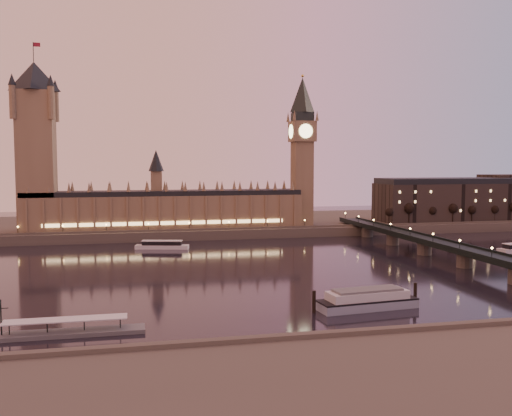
# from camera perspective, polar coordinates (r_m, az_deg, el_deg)

# --- Properties ---
(ground) EXTENTS (700.00, 700.00, 0.00)m
(ground) POSITION_cam_1_polar(r_m,az_deg,el_deg) (271.42, 1.16, -6.00)
(ground) COLOR black
(ground) RESTS_ON ground
(far_embankment) EXTENTS (560.00, 130.00, 6.00)m
(far_embankment) POSITION_cam_1_polar(r_m,az_deg,el_deg) (436.83, -0.12, -1.56)
(far_embankment) COLOR #423D35
(far_embankment) RESTS_ON ground
(palace_of_westminster) EXTENTS (180.00, 26.62, 52.00)m
(palace_of_westminster) POSITION_cam_1_polar(r_m,az_deg,el_deg) (381.95, -9.02, 0.31)
(palace_of_westminster) COLOR brown
(palace_of_westminster) RESTS_ON ground
(victoria_tower) EXTENTS (31.68, 31.68, 118.00)m
(victoria_tower) POSITION_cam_1_polar(r_m,az_deg,el_deg) (384.78, -21.15, 6.66)
(victoria_tower) COLOR brown
(victoria_tower) RESTS_ON ground
(big_ben) EXTENTS (17.68, 17.68, 104.00)m
(big_ben) POSITION_cam_1_polar(r_m,az_deg,el_deg) (398.04, 4.64, 6.61)
(big_ben) COLOR brown
(big_ben) RESTS_ON ground
(westminster_bridge) EXTENTS (13.20, 260.00, 15.30)m
(westminster_bridge) POSITION_cam_1_polar(r_m,az_deg,el_deg) (305.10, 18.17, -4.00)
(westminster_bridge) COLOR black
(westminster_bridge) RESTS_ON ground
(city_block) EXTENTS (155.00, 45.00, 34.00)m
(city_block) POSITION_cam_1_polar(r_m,az_deg,el_deg) (468.54, 20.94, 0.92)
(city_block) COLOR black
(city_block) RESTS_ON ground
(bare_tree_0) EXTENTS (6.27, 6.27, 12.76)m
(bare_tree_0) POSITION_cam_1_polar(r_m,az_deg,el_deg) (410.44, 13.26, -0.32)
(bare_tree_0) COLOR black
(bare_tree_0) RESTS_ON ground
(bare_tree_1) EXTENTS (6.27, 6.27, 12.76)m
(bare_tree_1) POSITION_cam_1_polar(r_m,az_deg,el_deg) (417.81, 15.29, -0.28)
(bare_tree_1) COLOR black
(bare_tree_1) RESTS_ON ground
(bare_tree_2) EXTENTS (6.27, 6.27, 12.76)m
(bare_tree_2) POSITION_cam_1_polar(r_m,az_deg,el_deg) (425.67, 17.24, -0.23)
(bare_tree_2) COLOR black
(bare_tree_2) RESTS_ON ground
(bare_tree_3) EXTENTS (6.27, 6.27, 12.76)m
(bare_tree_3) POSITION_cam_1_polar(r_m,az_deg,el_deg) (434.02, 19.11, -0.19)
(bare_tree_3) COLOR black
(bare_tree_3) RESTS_ON ground
(bare_tree_4) EXTENTS (6.27, 6.27, 12.76)m
(bare_tree_4) POSITION_cam_1_polar(r_m,az_deg,el_deg) (442.81, 20.92, -0.15)
(bare_tree_4) COLOR black
(bare_tree_4) RESTS_ON ground
(bare_tree_5) EXTENTS (6.27, 6.27, 12.76)m
(bare_tree_5) POSITION_cam_1_polar(r_m,az_deg,el_deg) (452.02, 22.65, -0.11)
(bare_tree_5) COLOR black
(bare_tree_5) RESTS_ON ground
(cruise_boat_a) EXTENTS (31.20, 13.73, 4.88)m
(cruise_boat_a) POSITION_cam_1_polar(r_m,az_deg,el_deg) (334.08, -9.37, -3.68)
(cruise_boat_a) COLOR silver
(cruise_boat_a) RESTS_ON ground
(moored_barge) EXTENTS (40.13, 13.37, 7.40)m
(moored_barge) POSITION_cam_1_polar(r_m,az_deg,el_deg) (200.73, 11.07, -8.99)
(moored_barge) COLOR #8493A8
(moored_barge) RESTS_ON ground
(pontoon_pier) EXTENTS (42.92, 7.15, 11.45)m
(pontoon_pier) POSITION_cam_1_polar(r_m,az_deg,el_deg) (177.31, -18.21, -11.60)
(pontoon_pier) COLOR #595B5E
(pontoon_pier) RESTS_ON ground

